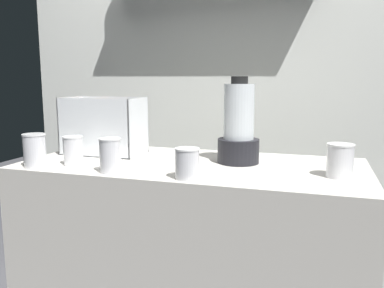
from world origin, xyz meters
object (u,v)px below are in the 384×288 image
at_px(carrot_display_bin, 106,136).
at_px(juice_cup_carrot_far_right, 340,163).
at_px(juice_cup_beet_far_left, 35,153).
at_px(juice_cup_orange_right, 187,166).
at_px(juice_cup_orange_left, 73,152).
at_px(juice_cup_mango_middle, 110,158).
at_px(blender_pitcher, 239,129).

height_order(carrot_display_bin, juice_cup_carrot_far_right, carrot_display_bin).
distance_m(juice_cup_beet_far_left, juice_cup_orange_right, 0.64).
height_order(carrot_display_bin, juice_cup_orange_left, carrot_display_bin).
bearing_deg(juice_cup_orange_left, juice_cup_orange_right, -8.81).
bearing_deg(carrot_display_bin, juice_cup_beet_far_left, -109.98).
height_order(juice_cup_beet_far_left, juice_cup_mango_middle, juice_cup_beet_far_left).
relative_size(carrot_display_bin, juice_cup_orange_right, 3.26).
xyz_separation_m(juice_cup_beet_far_left, juice_cup_orange_right, (0.64, -0.00, -0.01)).
relative_size(blender_pitcher, juice_cup_beet_far_left, 2.68).
distance_m(juice_cup_orange_right, juice_cup_carrot_far_right, 0.54).
distance_m(juice_cup_beet_far_left, juice_cup_mango_middle, 0.33).
height_order(blender_pitcher, juice_cup_orange_right, blender_pitcher).
xyz_separation_m(juice_cup_orange_right, juice_cup_carrot_far_right, (0.51, 0.18, 0.01)).
height_order(juice_cup_beet_far_left, juice_cup_orange_right, juice_cup_beet_far_left).
height_order(carrot_display_bin, juice_cup_orange_right, carrot_display_bin).
relative_size(blender_pitcher, juice_cup_orange_left, 3.02).
bearing_deg(carrot_display_bin, blender_pitcher, -1.91).
bearing_deg(juice_cup_orange_left, juice_cup_beet_far_left, -148.38).
relative_size(carrot_display_bin, juice_cup_mango_middle, 2.77).
relative_size(juice_cup_orange_left, juice_cup_mango_middle, 0.92).
xyz_separation_m(blender_pitcher, juice_cup_mango_middle, (-0.42, -0.32, -0.09)).
distance_m(juice_cup_mango_middle, juice_cup_orange_right, 0.31).
relative_size(blender_pitcher, juice_cup_carrot_far_right, 2.94).
height_order(juice_cup_beet_far_left, juice_cup_orange_left, juice_cup_beet_far_left).
relative_size(juice_cup_orange_left, juice_cup_orange_right, 1.08).
xyz_separation_m(carrot_display_bin, blender_pitcher, (0.63, -0.02, 0.06)).
bearing_deg(carrot_display_bin, juice_cup_carrot_far_right, -9.11).
height_order(juice_cup_orange_left, juice_cup_carrot_far_right, juice_cup_carrot_far_right).
relative_size(juice_cup_beet_far_left, juice_cup_orange_left, 1.13).
relative_size(juice_cup_beet_far_left, juice_cup_carrot_far_right, 1.10).
bearing_deg(juice_cup_mango_middle, juice_cup_orange_left, 161.16).
xyz_separation_m(juice_cup_orange_left, juice_cup_orange_right, (0.51, -0.08, -0.01)).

